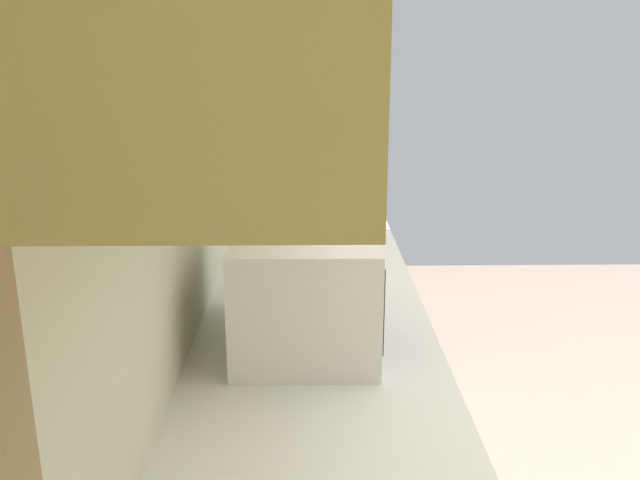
# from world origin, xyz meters

# --- Properties ---
(wall_back) EXTENTS (4.04, 0.12, 2.85)m
(wall_back) POSITION_xyz_m (0.00, 1.52, 1.42)
(wall_back) COLOR beige
(wall_back) RESTS_ON ground_plane
(oven_range) EXTENTS (0.65, 0.64, 1.07)m
(oven_range) POSITION_xyz_m (1.59, 1.15, 0.46)
(oven_range) COLOR #B7BABF
(oven_range) RESTS_ON ground_plane
(microwave) EXTENTS (0.50, 0.35, 0.30)m
(microwave) POSITION_xyz_m (-0.10, 1.17, 1.04)
(microwave) COLOR white
(microwave) RESTS_ON counter_run
(bowl) EXTENTS (0.13, 0.13, 0.05)m
(bowl) POSITION_xyz_m (0.92, 1.05, 0.92)
(bowl) COLOR silver
(bowl) RESTS_ON counter_run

